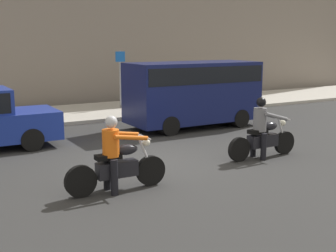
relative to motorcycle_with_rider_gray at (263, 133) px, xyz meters
name	(u,v)px	position (x,y,z in m)	size (l,w,h in m)	color
ground_plane	(150,162)	(-2.74, 1.10, -0.65)	(80.00, 80.00, 0.00)	#2B2B2B
sidewalk_slab	(58,115)	(-2.74, 9.10, -0.58)	(40.00, 4.40, 0.14)	#A8A399
motorcycle_with_rider_gray	(263,133)	(0.00, 0.00, 0.00)	(2.17, 0.70, 1.60)	black
motorcycle_with_rider_orange_stripe	(116,160)	(-4.38, -0.58, -0.01)	(2.18, 0.70, 1.57)	black
parked_van_navy	(193,90)	(0.75, 4.48, 0.68)	(4.65, 1.96, 2.29)	#11194C
street_sign_post	(120,73)	(0.12, 9.30, 0.98)	(0.44, 0.08, 2.46)	gray
pedestrian_bystander	(143,82)	(1.56, 9.95, 0.47)	(0.34, 0.34, 1.67)	black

